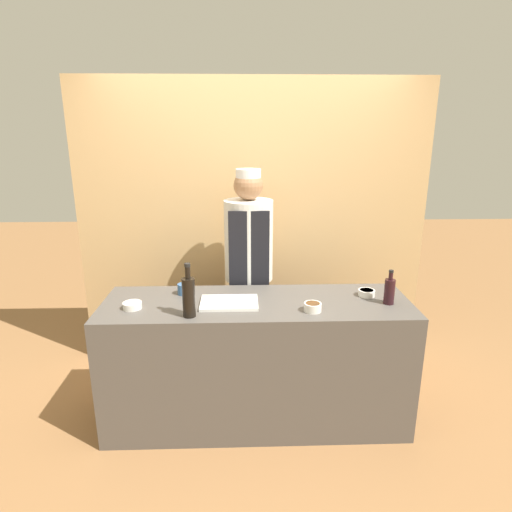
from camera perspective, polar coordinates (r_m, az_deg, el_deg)
ground_plane at (r=3.31m, az=0.08°, el=-20.51°), size 14.00×14.00×0.00m
cabinet_wall at (r=3.71m, az=-0.44°, el=4.17°), size 2.93×0.18×2.40m
counter at (r=3.06m, az=0.08°, el=-13.83°), size 2.05×0.64×0.89m
sauce_bowl_brown at (r=2.73m, az=7.56°, el=-6.71°), size 0.11×0.11×0.05m
sauce_bowl_white at (r=3.05m, az=14.53°, el=-4.74°), size 0.11×0.11×0.04m
sauce_bowl_red at (r=2.86m, az=-16.17°, el=-6.30°), size 0.12×0.12×0.04m
cutting_board at (r=2.82m, az=-3.59°, el=-6.24°), size 0.37×0.25×0.02m
bottle_soy at (r=2.63m, az=-8.96°, el=-5.28°), size 0.08×0.08×0.34m
bottle_wine at (r=2.93m, az=17.37°, el=-4.43°), size 0.07×0.07×0.23m
cup_blue at (r=3.02m, az=-9.65°, el=-4.37°), size 0.08×0.08×0.08m
chef_center at (r=3.35m, az=-0.97°, el=-2.00°), size 0.37×0.37×1.72m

